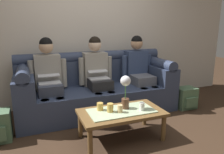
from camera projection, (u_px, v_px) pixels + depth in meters
name	position (u px, v px, depth m)	size (l,w,h in m)	color
ground_plane	(127.00, 145.00, 2.56)	(14.00, 14.00, 0.00)	#382619
back_wall_patterned	(87.00, 22.00, 3.76)	(6.00, 0.12, 2.90)	beige
couch	(97.00, 89.00, 3.53)	(2.48, 0.88, 0.96)	#2D3851
person_left	(49.00, 76.00, 3.20)	(0.56, 0.67, 1.22)	#383D4C
person_middle	(97.00, 72.00, 3.46)	(0.56, 0.67, 1.22)	#232326
person_right	(139.00, 69.00, 3.73)	(0.56, 0.67, 1.22)	#595B66
coffee_table	(121.00, 114.00, 2.65)	(1.03, 0.57, 0.38)	brown
flower_vase	(125.00, 89.00, 2.64)	(0.13, 0.13, 0.42)	brown
cup_near_left	(100.00, 106.00, 2.63)	(0.08, 0.08, 0.09)	gold
cup_near_right	(142.00, 107.00, 2.62)	(0.06, 0.06, 0.10)	white
cup_far_center	(110.00, 108.00, 2.58)	(0.08, 0.08, 0.10)	gold
cup_far_left	(120.00, 109.00, 2.57)	(0.06, 0.06, 0.09)	#DBB77A
backpack_right	(186.00, 98.00, 3.68)	(0.33, 0.29, 0.36)	#4C6B4C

